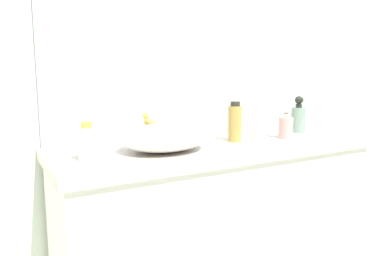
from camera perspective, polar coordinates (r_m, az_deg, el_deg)
The scene contains 10 objects.
bathroom_wall_rear at distance 1.94m, azimuth -0.80°, elevation 11.90°, with size 6.00×0.06×2.60m, color silver.
vanity_counter at distance 1.85m, azimuth 3.55°, elevation -15.49°, with size 1.46×0.50×0.87m.
wall_mirror_panel at distance 1.90m, azimuth -0.35°, elevation 12.83°, with size 1.42×0.01×0.92m, color #B2BCC6.
sink_basin at distance 1.54m, azimuth -4.19°, elevation -1.42°, with size 0.36×0.30×0.11m, color white.
faucet at distance 1.69m, azimuth -6.57°, elevation 0.33°, with size 0.03×0.11×0.14m.
soap_dispenser at distance 2.06m, azimuth 15.55°, elevation 1.54°, with size 0.07×0.07×0.19m.
lotion_bottle at distance 1.42m, azimuth -15.30°, elevation -2.21°, with size 0.07×0.07×0.14m.
perfume_bottle at distance 1.86m, azimuth 13.78°, elevation 0.42°, with size 0.07×0.07×0.16m.
spray_can at distance 1.74m, azimuth 6.40°, elevation 0.78°, with size 0.06×0.06×0.18m.
candle_jar at distance 1.81m, azimuth 9.68°, elevation -1.10°, with size 0.04×0.04×0.04m, color silver.
Camera 1 is at (-0.91, -0.98, 1.20)m, focal length 35.84 mm.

